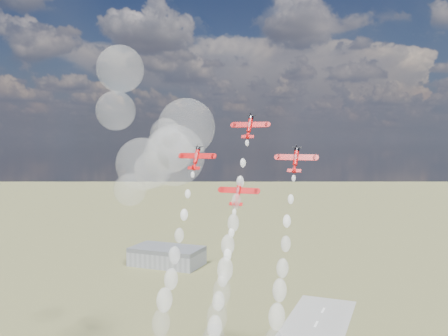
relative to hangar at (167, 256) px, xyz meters
name	(u,v)px	position (x,y,z in m)	size (l,w,h in m)	color
hangar	(167,256)	(0.00, 0.00, 0.00)	(50.00, 28.00, 13.00)	gray
plane_lead	(250,126)	(117.92, -167.90, 87.64)	(10.42, 5.41, 6.83)	red
plane_left	(196,158)	(103.33, -172.73, 78.64)	(10.42, 5.41, 6.83)	red
plane_right	(296,159)	(132.51, -172.73, 78.64)	(10.42, 5.41, 6.83)	red
plane_slot	(238,192)	(117.92, -177.56, 69.65)	(10.42, 5.41, 6.83)	red
smoke_trail_lead	(221,295)	(118.14, -190.51, 45.57)	(5.38, 28.71, 49.98)	white
smoke_trail_left	(160,329)	(103.46, -195.20, 36.55)	(5.45, 28.18, 50.48)	white
drifted_smoke_cloud	(158,140)	(83.40, -159.34, 83.62)	(44.56, 31.84, 52.76)	white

